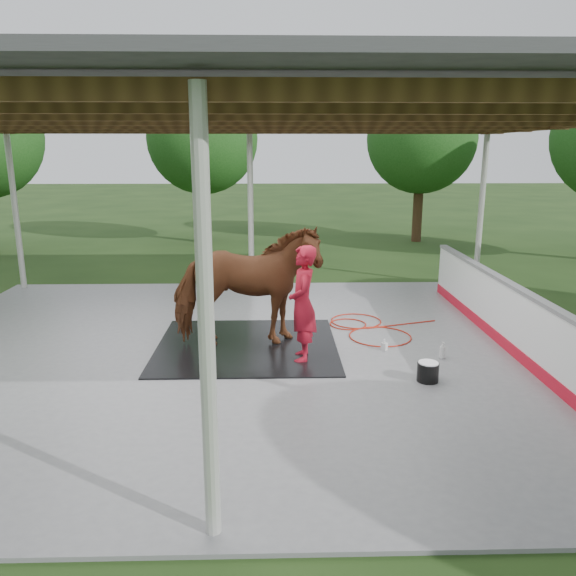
{
  "coord_description": "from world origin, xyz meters",
  "views": [
    {
      "loc": [
        0.56,
        -9.1,
        3.4
      ],
      "look_at": [
        0.79,
        0.05,
        1.14
      ],
      "focal_mm": 35.0,
      "sensor_mm": 36.0,
      "label": 1
    }
  ],
  "objects_px": {
    "wash_bucket": "(428,371)",
    "handler": "(303,304)",
    "horse": "(246,286)",
    "dasher_board": "(510,318)"
  },
  "relations": [
    {
      "from": "wash_bucket",
      "to": "handler",
      "type": "bearing_deg",
      "value": 152.51
    },
    {
      "from": "handler",
      "to": "wash_bucket",
      "type": "height_order",
      "value": "handler"
    },
    {
      "from": "dasher_board",
      "to": "wash_bucket",
      "type": "height_order",
      "value": "dasher_board"
    },
    {
      "from": "horse",
      "to": "handler",
      "type": "height_order",
      "value": "horse"
    },
    {
      "from": "handler",
      "to": "wash_bucket",
      "type": "bearing_deg",
      "value": 64.05
    },
    {
      "from": "handler",
      "to": "wash_bucket",
      "type": "distance_m",
      "value": 2.2
    },
    {
      "from": "dasher_board",
      "to": "handler",
      "type": "xyz_separation_m",
      "value": [
        -3.58,
        -0.44,
        0.4
      ]
    },
    {
      "from": "dasher_board",
      "to": "handler",
      "type": "distance_m",
      "value": 3.63
    },
    {
      "from": "dasher_board",
      "to": "wash_bucket",
      "type": "bearing_deg",
      "value": -141.91
    },
    {
      "from": "dasher_board",
      "to": "wash_bucket",
      "type": "distance_m",
      "value": 2.27
    }
  ]
}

